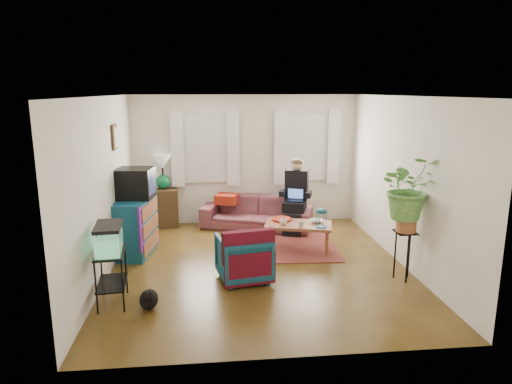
{
  "coord_description": "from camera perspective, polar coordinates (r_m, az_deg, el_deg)",
  "views": [
    {
      "loc": [
        -0.73,
        -6.63,
        2.68
      ],
      "look_at": [
        0.0,
        0.4,
        1.1
      ],
      "focal_mm": 32.0,
      "sensor_mm": 36.0,
      "label": 1
    }
  ],
  "objects": [
    {
      "name": "black_cat",
      "position": [
        6.0,
        -13.26,
        -12.7
      ],
      "size": [
        0.25,
        0.37,
        0.3
      ],
      "primitive_type": "ellipsoid",
      "rotation": [
        0.0,
        0.0,
        0.06
      ],
      "color": "black",
      "rests_on": "floor"
    },
    {
      "name": "seated_person",
      "position": [
        8.83,
        4.98,
        -0.82
      ],
      "size": [
        0.72,
        0.8,
        1.28
      ],
      "primitive_type": null,
      "rotation": [
        0.0,
        0.0,
        -0.34
      ],
      "color": "black",
      "rests_on": "sofa"
    },
    {
      "name": "ceiling",
      "position": [
        6.67,
        0.36,
        11.91
      ],
      "size": [
        4.5,
        5.0,
        0.01
      ],
      "primitive_type": "cube",
      "color": "white",
      "rests_on": "wall_back"
    },
    {
      "name": "table_lamp",
      "position": [
        9.21,
        -11.58,
        2.4
      ],
      "size": [
        0.44,
        0.44,
        0.7
      ],
      "primitive_type": null,
      "rotation": [
        0.0,
        0.0,
        0.13
      ],
      "color": "white",
      "rests_on": "side_table"
    },
    {
      "name": "cup_b",
      "position": [
        7.63,
        5.64,
        -4.0
      ],
      "size": [
        0.12,
        0.12,
        0.1
      ],
      "primitive_type": "imported",
      "rotation": [
        0.0,
        0.0,
        -0.25
      ],
      "color": "beige",
      "rests_on": "coffee_table"
    },
    {
      "name": "window_left",
      "position": [
        9.18,
        -6.35,
        5.46
      ],
      "size": [
        1.08,
        0.04,
        1.38
      ],
      "primitive_type": "cube",
      "color": "white",
      "rests_on": "wall_back"
    },
    {
      "name": "cup_a",
      "position": [
        7.72,
        3.41,
        -3.74
      ],
      "size": [
        0.15,
        0.15,
        0.1
      ],
      "primitive_type": "imported",
      "rotation": [
        0.0,
        0.0,
        -0.25
      ],
      "color": "white",
      "rests_on": "coffee_table"
    },
    {
      "name": "sofa",
      "position": [
        9.02,
        0.08,
        -1.91
      ],
      "size": [
        2.3,
        1.51,
        0.84
      ],
      "primitive_type": "imported",
      "rotation": [
        0.0,
        0.0,
        -0.34
      ],
      "color": "brown",
      "rests_on": "floor"
    },
    {
      "name": "aquarium",
      "position": [
        6.0,
        -17.93,
        -5.49
      ],
      "size": [
        0.37,
        0.6,
        0.37
      ],
      "primitive_type": "cube",
      "rotation": [
        0.0,
        0.0,
        0.1
      ],
      "color": "#7FD899",
      "rests_on": "aquarium_stand"
    },
    {
      "name": "side_table",
      "position": [
        9.36,
        -11.39,
        -1.87
      ],
      "size": [
        0.59,
        0.59,
        0.76
      ],
      "primitive_type": "cube",
      "rotation": [
        0.0,
        0.0,
        0.13
      ],
      "color": "#402E18",
      "rests_on": "floor"
    },
    {
      "name": "armchair",
      "position": [
        6.61,
        -1.57,
        -7.92
      ],
      "size": [
        0.82,
        0.79,
        0.73
      ],
      "primitive_type": "imported",
      "rotation": [
        0.0,
        0.0,
        3.33
      ],
      "color": "#115A6A",
      "rests_on": "floor"
    },
    {
      "name": "curtains_left",
      "position": [
        9.1,
        -6.35,
        5.39
      ],
      "size": [
        1.36,
        0.06,
        1.5
      ],
      "primitive_type": "cube",
      "color": "white",
      "rests_on": "wall_back"
    },
    {
      "name": "aquarium_stand",
      "position": [
        6.18,
        -17.59,
        -10.19
      ],
      "size": [
        0.41,
        0.66,
        0.7
      ],
      "primitive_type": "cube",
      "rotation": [
        0.0,
        0.0,
        0.1
      ],
      "color": "black",
      "rests_on": "floor"
    },
    {
      "name": "picture_frame",
      "position": [
        7.66,
        -17.19,
        6.57
      ],
      "size": [
        0.04,
        0.32,
        0.4
      ],
      "primitive_type": "cube",
      "color": "#3D2616",
      "rests_on": "wall_left"
    },
    {
      "name": "wall_right",
      "position": [
        7.4,
        17.94,
        1.23
      ],
      "size": [
        0.01,
        5.0,
        2.6
      ],
      "primitive_type": "cube",
      "color": "silver",
      "rests_on": "floor"
    },
    {
      "name": "wall_front",
      "position": [
        4.42,
        3.92,
        -5.65
      ],
      "size": [
        4.5,
        0.01,
        2.6
      ],
      "primitive_type": "cube",
      "color": "silver",
      "rests_on": "floor"
    },
    {
      "name": "wall_back",
      "position": [
        9.27,
        -1.35,
        4.03
      ],
      "size": [
        4.5,
        0.01,
        2.6
      ],
      "primitive_type": "cube",
      "color": "silver",
      "rests_on": "floor"
    },
    {
      "name": "floor",
      "position": [
        7.19,
        0.33,
        -9.28
      ],
      "size": [
        4.5,
        5.0,
        0.01
      ],
      "primitive_type": "cube",
      "color": "#4F2B14",
      "rests_on": "ground"
    },
    {
      "name": "serape_throw",
      "position": [
        6.3,
        -0.9,
        -7.49
      ],
      "size": [
        0.75,
        0.3,
        0.6
      ],
      "primitive_type": "cube",
      "rotation": [
        0.0,
        0.0,
        0.19
      ],
      "color": "#9E0A0A",
      "rests_on": "armchair"
    },
    {
      "name": "birdcage",
      "position": [
        7.62,
        8.19,
        -3.2
      ],
      "size": [
        0.22,
        0.22,
        0.32
      ],
      "primitive_type": null,
      "rotation": [
        0.0,
        0.0,
        -0.25
      ],
      "color": "#115B6B",
      "rests_on": "coffee_table"
    },
    {
      "name": "coffee_table",
      "position": [
        7.89,
        5.3,
        -5.55
      ],
      "size": [
        1.23,
        0.87,
        0.46
      ],
      "primitive_type": "cube",
      "rotation": [
        0.0,
        0.0,
        -0.25
      ],
      "color": "brown",
      "rests_on": "floor"
    },
    {
      "name": "area_rug",
      "position": [
        8.04,
        2.76,
        -6.84
      ],
      "size": [
        2.09,
        1.71,
        0.01
      ],
      "primitive_type": "cube",
      "rotation": [
        0.0,
        0.0,
        -0.06
      ],
      "color": "brown",
      "rests_on": "floor"
    },
    {
      "name": "curtains_right",
      "position": [
        9.32,
        6.42,
        5.56
      ],
      "size": [
        1.36,
        0.06,
        1.5
      ],
      "primitive_type": "cube",
      "color": "white",
      "rests_on": "wall_back"
    },
    {
      "name": "crt_tv",
      "position": [
        7.79,
        -14.86,
        1.08
      ],
      "size": [
        0.64,
        0.59,
        0.5
      ],
      "primitive_type": "cube",
      "rotation": [
        0.0,
        0.0,
        -0.14
      ],
      "color": "black",
      "rests_on": "dresser"
    },
    {
      "name": "snack_tray",
      "position": [
        7.98,
        3.21,
        -3.42
      ],
      "size": [
        0.42,
        0.42,
        0.04
      ],
      "primitive_type": "cylinder",
      "rotation": [
        0.0,
        0.0,
        -0.25
      ],
      "color": "#B21414",
      "rests_on": "coffee_table"
    },
    {
      "name": "bowl",
      "position": [
        7.9,
        7.59,
        -3.62
      ],
      "size": [
        0.27,
        0.27,
        0.05
      ],
      "primitive_type": "imported",
      "rotation": [
        0.0,
        0.0,
        -0.25
      ],
      "color": "white",
      "rests_on": "coffee_table"
    },
    {
      "name": "dresser",
      "position": [
        7.87,
        -14.93,
        -4.18
      ],
      "size": [
        0.66,
        1.1,
        0.93
      ],
      "primitive_type": "cube",
      "rotation": [
        0.0,
        0.0,
        -0.14
      ],
      "color": "navy",
      "rests_on": "floor"
    },
    {
      "name": "window_right",
      "position": [
        9.39,
        6.31,
        5.62
      ],
      "size": [
        1.08,
        0.04,
        1.38
      ],
      "primitive_type": "cube",
      "color": "white",
      "rests_on": "wall_back"
    },
    {
      "name": "potted_plant",
      "position": [
        6.71,
        18.48,
        -0.64
      ],
      "size": [
        0.82,
        0.71,
        0.92
      ],
      "primitive_type": "imported",
      "rotation": [
        0.0,
        0.0,
        -0.0
      ],
      "color": "#599947",
      "rests_on": "plant_stand"
    },
    {
      "name": "plant_stand",
      "position": [
        6.95,
        17.99,
        -7.55
      ],
      "size": [
        0.31,
        0.31,
        0.72
      ],
      "primitive_type": "cube",
      "rotation": [
        0.0,
        0.0,
        -0.0
      ],
      "color": "black",
      "rests_on": "floor"
    },
    {
      "name": "wall_left",
      "position": [
        6.94,
        -18.44,
        0.47
      ],
      "size": [
        0.01,
        5.0,
        2.6
      ],
      "primitive_type": "cube",
      "color": "silver",
      "rests_on": "floor"
    }
  ]
}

